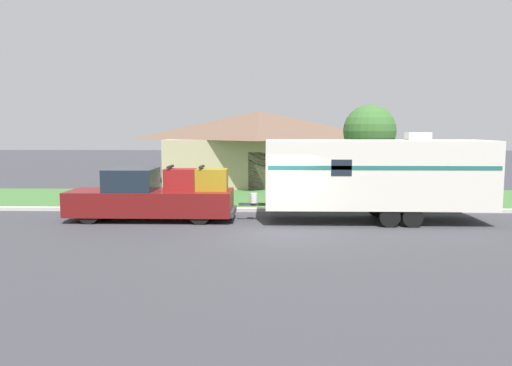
% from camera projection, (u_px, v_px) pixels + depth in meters
% --- Properties ---
extents(ground_plane, '(120.00, 120.00, 0.00)m').
position_uv_depth(ground_plane, '(277.00, 230.00, 16.74)').
color(ground_plane, '#38383D').
extents(curb_strip, '(80.00, 0.30, 0.14)m').
position_uv_depth(curb_strip, '(276.00, 210.00, 20.46)').
color(curb_strip, beige).
rests_on(curb_strip, ground_plane).
extents(lawn_strip, '(80.00, 7.00, 0.03)m').
position_uv_depth(lawn_strip, '(275.00, 199.00, 24.09)').
color(lawn_strip, '#3D6B33').
rests_on(lawn_strip, ground_plane).
extents(house_across_street, '(11.34, 8.36, 4.45)m').
position_uv_depth(house_across_street, '(259.00, 146.00, 30.89)').
color(house_across_street, tan).
rests_on(house_across_street, ground_plane).
extents(pickup_truck, '(6.15, 1.92, 2.04)m').
position_uv_depth(pickup_truck, '(152.00, 197.00, 18.50)').
color(pickup_truck, black).
rests_on(pickup_truck, ground_plane).
extents(travel_trailer, '(9.07, 2.51, 3.25)m').
position_uv_depth(travel_trailer, '(377.00, 174.00, 18.16)').
color(travel_trailer, black).
rests_on(travel_trailer, ground_plane).
extents(mailbox, '(0.48, 0.20, 1.41)m').
position_uv_depth(mailbox, '(460.00, 184.00, 20.90)').
color(mailbox, brown).
rests_on(mailbox, ground_plane).
extents(tree_in_yard, '(2.35, 2.35, 4.45)m').
position_uv_depth(tree_in_yard, '(369.00, 131.00, 22.27)').
color(tree_in_yard, brown).
rests_on(tree_in_yard, ground_plane).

